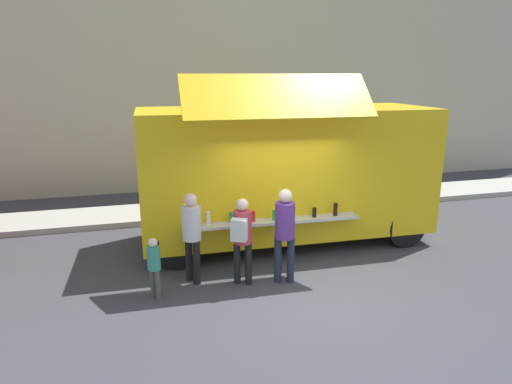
# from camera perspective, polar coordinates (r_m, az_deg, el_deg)

# --- Properties ---
(ground_plane) EXTENTS (60.00, 60.00, 0.00)m
(ground_plane) POSITION_cam_1_polar(r_m,az_deg,el_deg) (8.07, 6.02, -12.57)
(ground_plane) COLOR #38383D
(curb_strip) EXTENTS (28.00, 1.60, 0.15)m
(curb_strip) POSITION_cam_1_polar(r_m,az_deg,el_deg) (12.35, -18.29, -3.05)
(curb_strip) COLOR #9E998E
(curb_strip) RESTS_ON ground
(building_behind) EXTENTS (32.00, 2.40, 9.29)m
(building_behind) POSITION_cam_1_polar(r_m,az_deg,el_deg) (15.70, -15.19, 17.77)
(building_behind) COLOR #B1A88A
(building_behind) RESTS_ON ground
(food_truck_main) EXTENTS (6.37, 3.14, 3.71)m
(food_truck_main) POSITION_cam_1_polar(r_m,az_deg,el_deg) (9.90, 3.92, 2.73)
(food_truck_main) COLOR gold
(food_truck_main) RESTS_ON ground
(trash_bin) EXTENTS (0.60, 0.60, 0.97)m
(trash_bin) POSITION_cam_1_polar(r_m,az_deg,el_deg) (13.70, 15.00, 0.72)
(trash_bin) COLOR #305E39
(trash_bin) RESTS_ON ground
(customer_front_ordering) EXTENTS (0.36, 0.36, 1.76)m
(customer_front_ordering) POSITION_cam_1_polar(r_m,az_deg,el_deg) (8.00, 3.69, -4.58)
(customer_front_ordering) COLOR #1F2435
(customer_front_ordering) RESTS_ON ground
(customer_mid_with_backpack) EXTENTS (0.44, 0.52, 1.61)m
(customer_mid_with_backpack) POSITION_cam_1_polar(r_m,az_deg,el_deg) (7.92, -1.79, -5.26)
(customer_mid_with_backpack) COLOR black
(customer_mid_with_backpack) RESTS_ON ground
(customer_rear_waiting) EXTENTS (0.34, 0.34, 1.68)m
(customer_rear_waiting) POSITION_cam_1_polar(r_m,az_deg,el_deg) (8.09, -8.21, -4.82)
(customer_rear_waiting) COLOR black
(customer_rear_waiting) RESTS_ON ground
(child_near_queue) EXTENTS (0.22, 0.22, 1.08)m
(child_near_queue) POSITION_cam_1_polar(r_m,az_deg,el_deg) (7.75, -12.90, -8.81)
(child_near_queue) COLOR #484943
(child_near_queue) RESTS_ON ground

